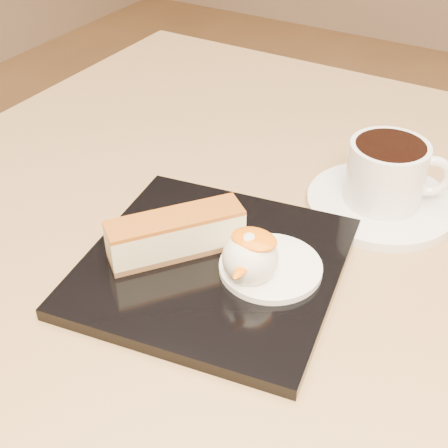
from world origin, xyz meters
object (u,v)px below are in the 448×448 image
Objects in this scene: dessert_plate at (213,266)px; ice_cream_scoop at (250,258)px; coffee_cup at (388,172)px; table at (254,328)px; saucer at (380,203)px; cheesecake at (176,234)px.

dessert_plate is 4.64× the size of ice_cream_scoop.
ice_cream_scoop is at bearing -130.64° from coffee_cup.
ice_cream_scoop is (0.04, -0.10, 0.19)m from table.
ice_cream_scoop reaches higher than saucer.
coffee_cup is (0.06, 0.18, 0.01)m from ice_cream_scoop.
saucer is (0.10, 0.17, -0.00)m from dessert_plate.
table is 0.18m from dessert_plate.
coffee_cup is at bearing 39.57° from table.
coffee_cup is at bearing 22.46° from saucer.
saucer is (0.06, 0.18, -0.03)m from ice_cream_scoop.
table is 7.92× the size of coffee_cup.
coffee_cup is at bearing 71.82° from ice_cream_scoop.
coffee_cup is at bearing 60.37° from dessert_plate.
ice_cream_scoop is at bearing -7.13° from dessert_plate.
table is at bearing -140.17° from saucer.
cheesecake is 0.22m from coffee_cup.
cheesecake is 0.22m from saucer.
dessert_plate is 1.90× the size of cheesecake.
cheesecake is 0.08m from ice_cream_scoop.
dessert_plate is at bearing 172.87° from ice_cream_scoop.
table is 0.22m from ice_cream_scoop.
cheesecake is 0.77× the size of saucer.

